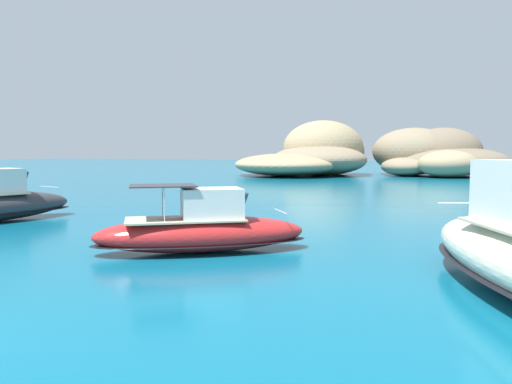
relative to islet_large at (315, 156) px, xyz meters
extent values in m
ellipsoid|color=#9E8966|center=(0.68, 1.84, 1.18)|extent=(13.00, 13.22, 8.08)
ellipsoid|color=#9E8966|center=(-3.04, -4.15, -1.28)|extent=(21.91, 22.87, 3.16)
ellipsoid|color=#84755B|center=(0.67, -0.55, -0.64)|extent=(20.43, 20.19, 4.44)
ellipsoid|color=#9E8966|center=(2.38, 3.85, 0.56)|extent=(11.31, 11.37, 6.84)
ellipsoid|color=#756651|center=(18.22, 6.30, -0.80)|extent=(18.98, 17.85, 4.12)
ellipsoid|color=#84755B|center=(13.09, 7.17, 0.63)|extent=(15.67, 15.35, 6.98)
ellipsoid|color=#756651|center=(17.28, 6.84, 0.59)|extent=(12.53, 11.32, 6.90)
ellipsoid|color=#84755B|center=(12.60, 1.96, -1.54)|extent=(9.64, 10.01, 2.64)
ellipsoid|color=#9E8966|center=(18.36, -0.47, -1.05)|extent=(10.10, 9.76, 3.61)
ellipsoid|color=red|center=(13.34, -55.89, -2.26)|extent=(6.92, 5.94, 1.20)
ellipsoid|color=black|center=(13.34, -55.89, -2.53)|extent=(7.06, 6.06, 0.14)
cube|color=#C6B793|center=(12.92, -56.21, -1.75)|extent=(4.19, 3.77, 0.06)
cube|color=silver|center=(13.62, -55.68, -1.22)|extent=(2.47, 2.37, 0.99)
cube|color=#2D4756|center=(14.43, -55.07, -1.13)|extent=(1.01, 1.24, 0.53)
cylinder|color=silver|center=(15.54, -54.23, -1.57)|extent=(0.92, 1.21, 0.04)
cube|color=#333338|center=(12.35, -56.63, -0.62)|extent=(2.69, 2.59, 0.04)
cylinder|color=silver|center=(11.91, -56.04, -1.18)|extent=(0.03, 0.03, 1.13)
cylinder|color=silver|center=(12.80, -57.22, -1.18)|extent=(0.03, 0.03, 1.13)
cylinder|color=silver|center=(21.68, -54.20, -1.03)|extent=(2.02, 0.94, 0.04)
cube|color=#2D4756|center=(0.80, -52.40, -0.79)|extent=(1.67, 0.64, 0.63)
cylinder|color=silver|center=(1.18, -50.77, -1.35)|extent=(1.74, 0.44, 0.04)
camera|label=1|loc=(21.66, -70.11, 0.46)|focal=34.74mm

